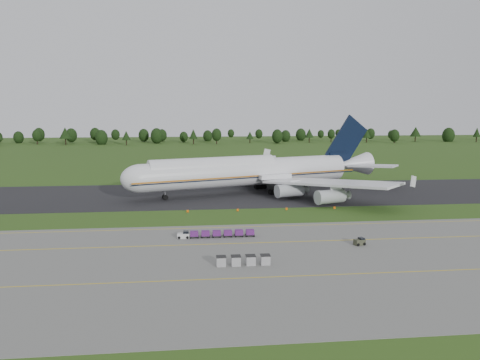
{
  "coord_description": "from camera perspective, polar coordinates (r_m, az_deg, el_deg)",
  "views": [
    {
      "loc": [
        -9.78,
        -106.42,
        25.4
      ],
      "look_at": [
        1.55,
        2.0,
        8.32
      ],
      "focal_mm": 35.0,
      "sensor_mm": 36.0,
      "label": 1
    }
  ],
  "objects": [
    {
      "name": "apron",
      "position": [
        77.36,
        1.66,
        -10.25
      ],
      "size": [
        300.0,
        52.0,
        0.06
      ],
      "primitive_type": "cube",
      "color": "#63635E",
      "rests_on": "ground"
    },
    {
      "name": "taxiway",
      "position": [
        137.14,
        -1.77,
        -1.76
      ],
      "size": [
        300.0,
        40.0,
        0.08
      ],
      "primitive_type": "cube",
      "color": "black",
      "rests_on": "ground"
    },
    {
      "name": "ground",
      "position": [
        109.85,
        -0.7,
        -4.47
      ],
      "size": [
        600.0,
        600.0,
        0.0
      ],
      "primitive_type": "plane",
      "color": "#284715",
      "rests_on": "ground"
    },
    {
      "name": "utility_cart",
      "position": [
        90.17,
        14.36,
        -7.35
      ],
      "size": [
        2.21,
        1.67,
        1.08
      ],
      "color": "#373A28",
      "rests_on": "apron"
    },
    {
      "name": "edge_markers",
      "position": [
        115.98,
        2.74,
        -3.62
      ],
      "size": [
        37.23,
        0.3,
        0.6
      ],
      "color": "#DA5706",
      "rests_on": "ground"
    },
    {
      "name": "baggage_train",
      "position": [
        92.53,
        -3.03,
        -6.54
      ],
      "size": [
        15.17,
        1.38,
        1.32
      ],
      "color": "silver",
      "rests_on": "apron"
    },
    {
      "name": "aircraft",
      "position": [
        138.74,
        1.51,
        1.09
      ],
      "size": [
        81.25,
        76.03,
        22.94
      ],
      "color": "silver",
      "rests_on": "ground"
    },
    {
      "name": "uld_row",
      "position": [
        76.73,
        0.4,
        -9.76
      ],
      "size": [
        8.79,
        1.59,
        1.57
      ],
      "color": "#969696",
      "rests_on": "apron"
    },
    {
      "name": "apron_markings",
      "position": [
        83.95,
        1.02,
        -8.66
      ],
      "size": [
        300.0,
        30.2,
        0.01
      ],
      "color": "gold",
      "rests_on": "apron"
    },
    {
      "name": "tree_line",
      "position": [
        327.89,
        -2.38,
        5.5
      ],
      "size": [
        528.57,
        22.04,
        11.71
      ],
      "color": "black",
      "rests_on": "ground"
    }
  ]
}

